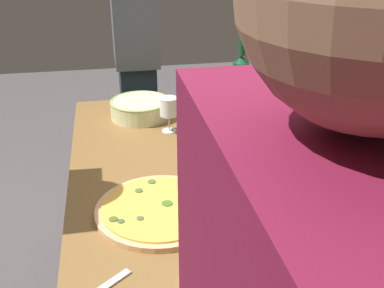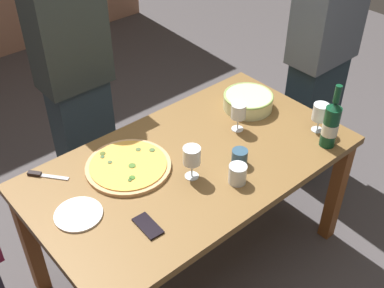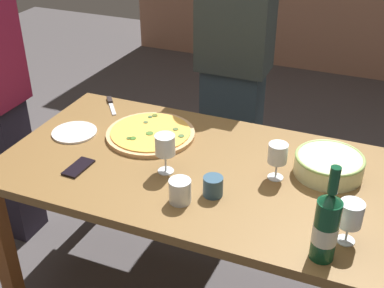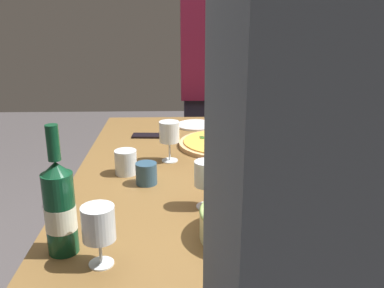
{
  "view_description": "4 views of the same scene",
  "coord_description": "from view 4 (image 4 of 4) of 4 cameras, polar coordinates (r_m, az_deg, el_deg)",
  "views": [
    {
      "loc": [
        -1.48,
        0.28,
        1.57
      ],
      "look_at": [
        0.0,
        0.0,
        0.85
      ],
      "focal_mm": 42.99,
      "sensor_mm": 36.0,
      "label": 1
    },
    {
      "loc": [
        -1.18,
        -1.36,
        2.26
      ],
      "look_at": [
        0.0,
        0.0,
        0.85
      ],
      "focal_mm": 45.04,
      "sensor_mm": 36.0,
      "label": 2
    },
    {
      "loc": [
        0.67,
        -1.65,
        1.89
      ],
      "look_at": [
        0.0,
        0.0,
        0.85
      ],
      "focal_mm": 47.04,
      "sensor_mm": 36.0,
      "label": 3
    },
    {
      "loc": [
        1.61,
        -0.05,
        1.38
      ],
      "look_at": [
        0.0,
        0.0,
        0.85
      ],
      "focal_mm": 40.45,
      "sensor_mm": 36.0,
      "label": 4
    }
  ],
  "objects": [
    {
      "name": "wine_bottle",
      "position": [
        1.16,
        -17.05,
        -7.93
      ],
      "size": [
        0.08,
        0.08,
        0.35
      ],
      "color": "#0F4126",
      "rests_on": "dining_table"
    },
    {
      "name": "wine_glass_by_bottle",
      "position": [
        1.1,
        -12.21,
        -10.57
      ],
      "size": [
        0.08,
        0.08,
        0.16
      ],
      "color": "white",
      "rests_on": "dining_table"
    },
    {
      "name": "cell_phone",
      "position": [
        2.13,
        -5.93,
        1.11
      ],
      "size": [
        0.08,
        0.15,
        0.01
      ],
      "primitive_type": "cube",
      "rotation": [
        0.0,
        0.0,
        3.09
      ],
      "color": "black",
      "rests_on": "dining_table"
    },
    {
      "name": "cup_ceramic",
      "position": [
        1.67,
        -8.72,
        -2.38
      ],
      "size": [
        0.08,
        0.08,
        0.09
      ],
      "primitive_type": "cylinder",
      "color": "white",
      "rests_on": "dining_table"
    },
    {
      "name": "pizza_knife",
      "position": [
        2.34,
        8.71,
        2.55
      ],
      "size": [
        0.14,
        0.17,
        0.02
      ],
      "color": "silver",
      "rests_on": "dining_table"
    },
    {
      "name": "cup_amber",
      "position": [
        1.57,
        -6.04,
        -3.89
      ],
      "size": [
        0.08,
        0.08,
        0.08
      ],
      "primitive_type": "cylinder",
      "color": "#2F4F68",
      "rests_on": "dining_table"
    },
    {
      "name": "dining_table",
      "position": [
        1.76,
        0.0,
        -5.95
      ],
      "size": [
        1.6,
        0.9,
        0.75
      ],
      "color": "brown",
      "rests_on": "ground"
    },
    {
      "name": "serving_bowl",
      "position": [
        1.23,
        7.56,
        -10.15
      ],
      "size": [
        0.28,
        0.28,
        0.09
      ],
      "color": "beige",
      "rests_on": "dining_table"
    },
    {
      "name": "pizza",
      "position": [
        1.98,
        4.21,
        0.08
      ],
      "size": [
        0.41,
        0.41,
        0.03
      ],
      "color": "tan",
      "rests_on": "dining_table"
    },
    {
      "name": "person_guest_right",
      "position": [
        2.83,
        0.99,
        7.06
      ],
      "size": [
        0.42,
        0.24,
        1.64
      ],
      "rotation": [
        0.0,
        0.0,
        -0.07
      ],
      "color": "#292433",
      "rests_on": "ground"
    },
    {
      "name": "side_plate",
      "position": [
        2.3,
        0.55,
        2.51
      ],
      "size": [
        0.21,
        0.21,
        0.01
      ],
      "primitive_type": "cylinder",
      "color": "white",
      "rests_on": "dining_table"
    },
    {
      "name": "wine_glass_far_left",
      "position": [
        1.76,
        -3.01,
        1.36
      ],
      "size": [
        0.08,
        0.08,
        0.17
      ],
      "color": "white",
      "rests_on": "dining_table"
    },
    {
      "name": "wine_glass_near_pizza",
      "position": [
        1.36,
        1.92,
        -4.25
      ],
      "size": [
        0.08,
        0.08,
        0.16
      ],
      "color": "white",
      "rests_on": "dining_table"
    }
  ]
}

